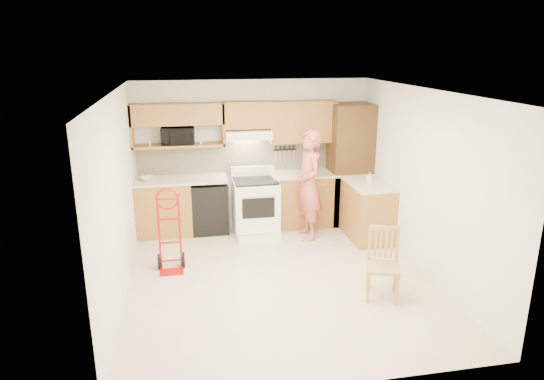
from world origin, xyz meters
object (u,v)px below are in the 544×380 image
object	(u,v)px
microwave	(178,135)
range	(256,203)
dining_chair	(383,265)
hand_truck	(170,234)
person	(309,185)

from	to	relation	value
microwave	range	xyz separation A→B (m)	(1.21, -0.42, -1.09)
dining_chair	hand_truck	bearing A→B (deg)	174.01
range	hand_truck	world-z (taller)	hand_truck
dining_chair	person	bearing A→B (deg)	120.75
microwave	range	world-z (taller)	microwave
person	dining_chair	bearing A→B (deg)	4.72
microwave	range	distance (m)	1.68
range	dining_chair	distance (m)	2.71
hand_truck	dining_chair	xyz separation A→B (m)	(2.59, -1.27, -0.10)
hand_truck	dining_chair	world-z (taller)	hand_truck
microwave	dining_chair	world-z (taller)	microwave
hand_truck	person	bearing A→B (deg)	20.74
range	person	xyz separation A→B (m)	(0.81, -0.32, 0.35)
microwave	dining_chair	distance (m)	3.92
microwave	person	world-z (taller)	person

